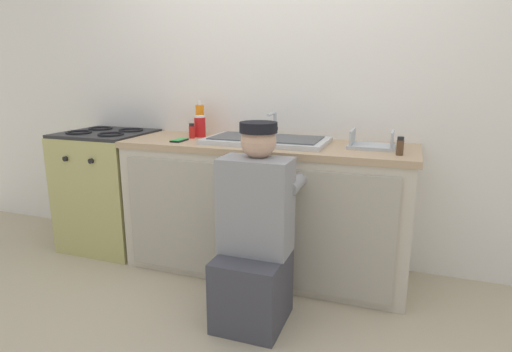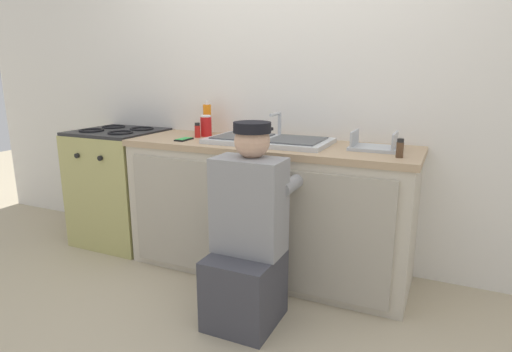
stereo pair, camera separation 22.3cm
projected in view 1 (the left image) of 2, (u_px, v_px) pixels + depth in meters
name	position (u px, v px, depth m)	size (l,w,h in m)	color
ground_plane	(251.00, 287.00, 2.77)	(12.00, 12.00, 0.00)	tan
back_wall	(282.00, 87.00, 3.06)	(6.00, 0.10, 2.50)	silver
counter_cabinet	(265.00, 211.00, 2.93)	(1.89, 0.62, 0.86)	beige
countertop	(266.00, 146.00, 2.83)	(1.93, 0.62, 0.04)	tan
sink_double_basin	(266.00, 140.00, 2.82)	(0.80, 0.44, 0.19)	silver
stove_range	(110.00, 189.00, 3.36)	(0.64, 0.62, 0.93)	tan
plumber_person	(255.00, 242.00, 2.32)	(0.42, 0.61, 1.10)	#3F3F47
spice_bottle_red	(192.00, 131.00, 3.01)	(0.04, 0.04, 0.10)	red
soap_bottle_orange	(200.00, 119.00, 3.16)	(0.06, 0.06, 0.25)	orange
spice_bottle_pepper	(400.00, 146.00, 2.40)	(0.04, 0.04, 0.10)	#513823
soda_cup_red	(200.00, 126.00, 3.07)	(0.08, 0.08, 0.15)	red
cell_phone	(179.00, 140.00, 2.89)	(0.07, 0.14, 0.01)	black
dish_rack_tray	(372.00, 144.00, 2.63)	(0.28, 0.22, 0.11)	#B2B7BC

